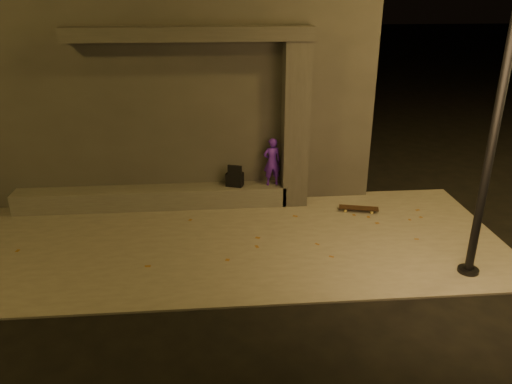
{
  "coord_description": "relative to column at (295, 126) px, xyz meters",
  "views": [
    {
      "loc": [
        -0.05,
        -6.7,
        4.66
      ],
      "look_at": [
        0.69,
        2.0,
        1.04
      ],
      "focal_mm": 35.0,
      "sensor_mm": 36.0,
      "label": 1
    }
  ],
  "objects": [
    {
      "name": "skateboarder",
      "position": [
        -0.5,
        0.0,
        -0.81
      ],
      "size": [
        0.43,
        0.32,
        1.09
      ],
      "primitive_type": "imported",
      "rotation": [
        0.0,
        0.0,
        3.29
      ],
      "color": "#481AAE",
      "rests_on": "ledge"
    },
    {
      "name": "ground",
      "position": [
        -1.7,
        -3.75,
        -1.84
      ],
      "size": [
        120.0,
        120.0,
        0.0
      ],
      "primitive_type": "plane",
      "color": "black",
      "rests_on": "ground"
    },
    {
      "name": "canopy",
      "position": [
        -2.2,
        0.05,
        1.94
      ],
      "size": [
        5.0,
        0.7,
        0.28
      ],
      "primitive_type": "cube",
      "color": "#3A3734",
      "rests_on": "column"
    },
    {
      "name": "backpack",
      "position": [
        -1.34,
        0.0,
        -1.17
      ],
      "size": [
        0.42,
        0.35,
        0.51
      ],
      "rotation": [
        0.0,
        0.0,
        -0.35
      ],
      "color": "black",
      "rests_on": "ledge"
    },
    {
      "name": "building",
      "position": [
        -2.7,
        2.74,
        0.77
      ],
      "size": [
        9.0,
        5.1,
        5.22
      ],
      "color": "#3A3734",
      "rests_on": "ground"
    },
    {
      "name": "ledge",
      "position": [
        -3.2,
        0.0,
        -1.58
      ],
      "size": [
        6.0,
        0.55,
        0.45
      ],
      "primitive_type": "cube",
      "color": "#524F4A",
      "rests_on": "sidewalk"
    },
    {
      "name": "column",
      "position": [
        0.0,
        0.0,
        0.0
      ],
      "size": [
        0.55,
        0.55,
        3.6
      ],
      "primitive_type": "cube",
      "color": "#3A3734",
      "rests_on": "sidewalk"
    },
    {
      "name": "skateboard",
      "position": [
        1.36,
        -0.65,
        -1.72
      ],
      "size": [
        0.88,
        0.43,
        0.09
      ],
      "rotation": [
        0.0,
        0.0,
        -0.25
      ],
      "color": "black",
      "rests_on": "sidewalk"
    },
    {
      "name": "sidewalk",
      "position": [
        -1.7,
        -1.75,
        -1.82
      ],
      "size": [
        11.0,
        4.4,
        0.04
      ],
      "primitive_type": "cube",
      "color": "#615B55",
      "rests_on": "ground"
    }
  ]
}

